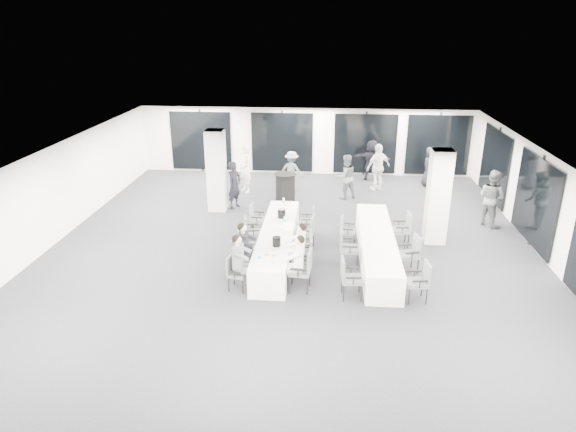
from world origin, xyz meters
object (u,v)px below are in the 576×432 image
at_px(ice_bucket_near, 276,242).
at_px(cocktail_table, 285,188).
at_px(chair_main_right_second, 305,254).
at_px(chair_side_left_near, 348,276).
at_px(chair_main_right_fourth, 308,230).
at_px(ice_bucket_far, 282,213).
at_px(standing_guest_a, 234,182).
at_px(banquet_table_main, 277,243).
at_px(chair_side_right_far, 403,227).
at_px(standing_guest_b, 346,174).
at_px(standing_guest_h, 492,194).
at_px(chair_main_left_second, 240,254).
at_px(chair_main_right_far, 309,219).
at_px(chair_main_left_mid, 245,244).
at_px(chair_side_left_mid, 347,245).
at_px(chair_side_left_far, 346,228).
at_px(chair_main_left_far, 256,217).
at_px(standing_guest_e, 430,164).
at_px(chair_main_left_fourth, 250,230).
at_px(chair_main_right_mid, 306,244).
at_px(chair_side_right_mid, 411,251).
at_px(chair_side_right_near, 421,279).
at_px(standing_guest_f, 372,158).
at_px(standing_guest_d, 378,164).
at_px(chair_main_left_near, 235,270).
at_px(standing_guest_c, 292,168).
at_px(standing_guest_g, 245,166).
at_px(banquet_table_side, 377,248).

bearing_deg(ice_bucket_near, cocktail_table, 92.67).
height_order(chair_main_right_second, chair_side_left_near, chair_main_right_second).
bearing_deg(chair_main_right_fourth, ice_bucket_far, 66.22).
relative_size(cocktail_table, standing_guest_a, 0.58).
xyz_separation_m(banquet_table_main, standing_guest_a, (-1.88, 3.82, 0.57)).
bearing_deg(chair_side_right_far, standing_guest_b, 16.50).
bearing_deg(standing_guest_h, chair_main_left_second, 81.91).
relative_size(chair_main_right_far, ice_bucket_near, 3.63).
distance_m(chair_main_left_mid, chair_side_left_mid, 2.74).
bearing_deg(chair_side_left_far, chair_main_left_second, -44.76).
distance_m(chair_main_left_far, standing_guest_e, 8.14).
height_order(chair_main_right_far, standing_guest_h, standing_guest_h).
bearing_deg(chair_main_left_fourth, cocktail_table, 158.61).
height_order(chair_main_left_mid, chair_main_right_mid, chair_main_left_mid).
distance_m(chair_main_left_mid, standing_guest_h, 8.12).
height_order(chair_side_right_mid, standing_guest_b, standing_guest_b).
relative_size(chair_main_right_second, chair_side_right_near, 1.07).
xyz_separation_m(chair_main_left_second, chair_main_left_far, (0.01, 2.84, -0.06)).
bearing_deg(standing_guest_f, standing_guest_e, -176.40).
bearing_deg(chair_side_left_far, chair_side_right_mid, 52.91).
bearing_deg(chair_side_right_mid, standing_guest_b, 1.48).
relative_size(chair_main_right_second, standing_guest_f, 0.54).
bearing_deg(standing_guest_d, chair_side_left_near, 46.68).
relative_size(chair_main_left_near, ice_bucket_near, 3.52).
bearing_deg(cocktail_table, standing_guest_h, -13.12).
bearing_deg(chair_main_left_near, chair_main_left_second, -167.99).
relative_size(ice_bucket_near, ice_bucket_far, 0.91).
relative_size(chair_side_left_far, standing_guest_e, 0.48).
bearing_deg(chair_main_left_second, standing_guest_f, 163.43).
height_order(chair_main_left_second, standing_guest_c, standing_guest_c).
height_order(standing_guest_e, ice_bucket_far, standing_guest_e).
relative_size(chair_main_right_mid, standing_guest_a, 0.47).
bearing_deg(cocktail_table, chair_side_right_mid, -53.72).
distance_m(standing_guest_c, standing_guest_d, 3.34).
xyz_separation_m(chair_main_left_far, chair_side_left_near, (2.75, -3.79, 0.05)).
bearing_deg(standing_guest_a, chair_side_right_far, -91.82).
distance_m(chair_main_left_second, chair_main_right_fourth, 2.41).
height_order(standing_guest_g, ice_bucket_far, standing_guest_g).
xyz_separation_m(chair_side_right_mid, standing_guest_d, (-0.32, 6.96, 0.46)).
bearing_deg(chair_main_left_mid, chair_side_left_mid, 75.46).
relative_size(chair_main_left_fourth, standing_guest_d, 0.45).
bearing_deg(ice_bucket_near, chair_main_right_far, 74.27).
bearing_deg(banquet_table_side, ice_bucket_near, -160.38).
height_order(chair_main_left_far, standing_guest_e, standing_guest_e).
relative_size(chair_main_right_mid, chair_side_right_mid, 0.89).
distance_m(chair_main_right_fourth, standing_guest_h, 6.21).
bearing_deg(banquet_table_main, ice_bucket_far, 88.03).
height_order(chair_main_left_fourth, standing_guest_c, standing_guest_c).
distance_m(standing_guest_d, standing_guest_h, 4.75).
bearing_deg(chair_main_left_near, chair_side_left_near, 97.05).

